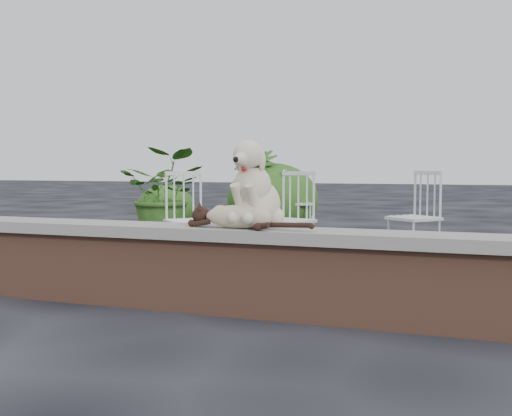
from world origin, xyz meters
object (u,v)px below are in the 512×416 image
(cat, at_px, (239,215))
(chair_d, at_px, (414,216))
(chair_e, at_px, (299,202))
(chair_a, at_px, (190,220))
(potted_plant_a, at_px, (165,194))
(dog, at_px, (258,183))
(chair_b, at_px, (288,219))
(potted_plant_b, at_px, (255,191))

(cat, height_order, chair_d, chair_d)
(chair_e, xyz_separation_m, chair_a, (-0.23, -3.11, 0.00))
(cat, bearing_deg, potted_plant_a, 134.91)
(dog, xyz_separation_m, chair_d, (0.81, 2.57, -0.41))
(chair_a, relative_size, potted_plant_a, 0.76)
(dog, xyz_separation_m, chair_a, (-1.21, 1.45, -0.41))
(potted_plant_a, bearing_deg, chair_a, -56.08)
(chair_e, relative_size, potted_plant_a, 0.76)
(chair_b, xyz_separation_m, chair_a, (-0.89, -0.35, 0.00))
(chair_e, relative_size, chair_a, 1.00)
(chair_e, bearing_deg, potted_plant_a, 116.51)
(chair_d, bearing_deg, dog, -67.07)
(chair_e, xyz_separation_m, potted_plant_a, (-1.54, -1.16, 0.15))
(dog, bearing_deg, potted_plant_a, 136.95)
(dog, relative_size, chair_a, 0.63)
(chair_e, bearing_deg, potted_plant_b, 77.28)
(chair_e, bearing_deg, chair_d, -148.40)
(chair_a, distance_m, potted_plant_b, 3.17)
(chair_a, bearing_deg, cat, -99.42)
(potted_plant_a, bearing_deg, chair_b, -35.91)
(cat, xyz_separation_m, chair_b, (-0.24, 1.96, -0.20))
(dog, relative_size, chair_b, 0.63)
(cat, relative_size, chair_b, 1.11)
(dog, distance_m, potted_plant_b, 4.88)
(chair_d, height_order, potted_plant_a, potted_plant_a)
(chair_e, bearing_deg, chair_b, -177.02)
(chair_b, bearing_deg, potted_plant_a, 160.70)
(chair_d, xyz_separation_m, potted_plant_b, (-2.47, 2.01, 0.14))
(potted_plant_a, bearing_deg, chair_e, 36.98)
(chair_a, xyz_separation_m, potted_plant_b, (-0.44, 3.13, 0.14))
(dog, xyz_separation_m, potted_plant_b, (-1.66, 4.59, -0.26))
(chair_e, bearing_deg, chair_a, 165.27)
(chair_a, xyz_separation_m, potted_plant_a, (-1.31, 1.95, 0.15))
(chair_b, relative_size, chair_a, 1.00)
(potted_plant_b, bearing_deg, chair_a, -81.92)
(dog, height_order, potted_plant_a, potted_plant_a)
(cat, height_order, chair_b, chair_b)
(chair_e, height_order, chair_b, same)
(chair_a, relative_size, potted_plant_b, 0.77)
(dog, relative_size, potted_plant_a, 0.48)
(chair_b, height_order, chair_a, same)
(chair_e, xyz_separation_m, chair_b, (0.66, -2.75, 0.00))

